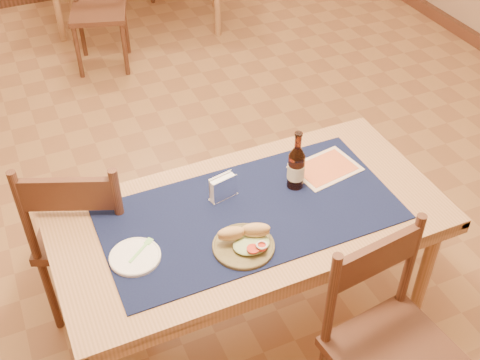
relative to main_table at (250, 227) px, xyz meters
name	(u,v)px	position (x,y,z in m)	size (l,w,h in m)	color
main_table	(250,227)	(0.00, 0.00, 0.00)	(1.60, 0.80, 0.75)	#A6764E
placemat	(250,213)	(0.00, 0.00, 0.09)	(1.20, 0.60, 0.01)	#0D1633
baseboard	(191,214)	(0.00, 0.80, -0.62)	(6.00, 7.00, 0.10)	#4F2B1C
chair_main_far	(88,229)	(-0.61, 0.43, -0.16)	(0.59, 0.59, 0.98)	#4F2B1C
chair_main_near	(390,346)	(0.30, -0.63, -0.17)	(0.49, 0.49, 0.95)	#4F2B1C
chair_back_near	(98,8)	(0.02, 2.83, -0.20)	(0.52, 0.52, 0.90)	#4F2B1C
sandwich_plate	(245,242)	(-0.10, -0.17, 0.11)	(0.24, 0.24, 0.09)	brown
side_plate	(135,256)	(-0.50, -0.05, 0.10)	(0.19, 0.19, 0.02)	white
fork	(142,248)	(-0.46, -0.03, 0.10)	(0.12, 0.10, 0.00)	#88DD79
beer_bottle	(296,167)	(0.25, 0.07, 0.19)	(0.07, 0.07, 0.28)	#491D0D
napkin_holder	(223,188)	(-0.06, 0.13, 0.14)	(0.13, 0.07, 0.11)	white
menu_card	(326,168)	(0.42, 0.12, 0.09)	(0.31, 0.25, 0.01)	beige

